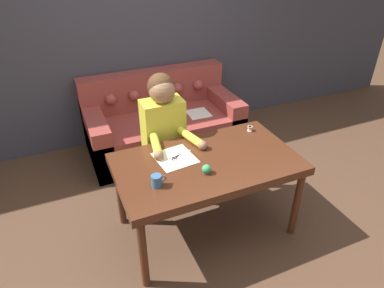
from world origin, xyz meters
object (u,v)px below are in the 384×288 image
(couch, at_px, (162,124))
(person, at_px, (164,137))
(thread_spool, at_px, (250,129))
(dining_table, at_px, (207,168))
(mug, at_px, (157,181))
(pin_cushion, at_px, (206,169))
(scissors, at_px, (177,157))

(couch, relative_size, person, 1.39)
(person, distance_m, thread_spool, 0.78)
(dining_table, distance_m, thread_spool, 0.62)
(mug, distance_m, pin_cushion, 0.39)
(person, height_order, thread_spool, person)
(dining_table, bearing_deg, person, 105.39)
(person, distance_m, scissors, 0.45)
(person, distance_m, pin_cushion, 0.74)
(mug, bearing_deg, pin_cushion, -0.12)
(scissors, bearing_deg, person, 84.31)
(dining_table, xyz_separation_m, couch, (0.10, 1.45, -0.34))
(person, relative_size, scissors, 6.14)
(couch, xyz_separation_m, thread_spool, (0.45, -1.17, 0.43))
(couch, height_order, scissors, couch)
(pin_cushion, bearing_deg, scissors, 113.30)
(person, bearing_deg, mug, -112.73)
(couch, distance_m, pin_cushion, 1.66)
(scissors, relative_size, thread_spool, 4.54)
(couch, bearing_deg, dining_table, -94.06)
(dining_table, xyz_separation_m, scissors, (-0.20, 0.14, 0.07))
(dining_table, bearing_deg, scissors, 145.38)
(couch, distance_m, mug, 1.75)
(couch, height_order, thread_spool, couch)
(person, bearing_deg, couch, 73.03)
(mug, bearing_deg, scissors, 47.68)
(mug, bearing_deg, thread_spool, 22.40)
(scissors, xyz_separation_m, pin_cushion, (0.12, -0.29, 0.03))
(dining_table, xyz_separation_m, thread_spool, (0.55, 0.27, 0.09))
(person, xyz_separation_m, thread_spool, (0.71, -0.31, 0.09))
(person, relative_size, mug, 11.10)
(thread_spool, bearing_deg, dining_table, -153.60)
(dining_table, distance_m, scissors, 0.26)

